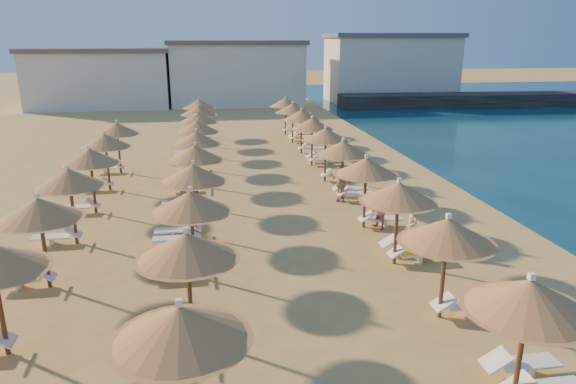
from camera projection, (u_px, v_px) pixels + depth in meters
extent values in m
plane|color=tan|center=(296.00, 260.00, 18.16)|extent=(220.00, 220.00, 0.00)
cube|color=black|center=(470.00, 100.00, 58.48)|extent=(30.16, 5.48, 1.50)
cube|color=white|center=(101.00, 80.00, 57.70)|extent=(15.00, 8.00, 6.00)
cube|color=#59514C|center=(98.00, 50.00, 56.77)|extent=(15.60, 8.48, 0.50)
cube|color=white|center=(237.00, 75.00, 60.15)|extent=(15.00, 8.00, 6.80)
cube|color=#59514C|center=(236.00, 43.00, 59.10)|extent=(15.60, 8.48, 0.50)
cube|color=white|center=(390.00, 70.00, 63.42)|extent=(15.00, 8.00, 7.60)
cube|color=#59514C|center=(392.00, 35.00, 62.25)|extent=(15.60, 8.48, 0.50)
cylinder|color=brown|center=(520.00, 353.00, 10.62)|extent=(0.12, 0.12, 2.51)
cone|color=#AA6831|center=(529.00, 295.00, 10.23)|extent=(2.45, 2.45, 0.68)
cone|color=#AA6831|center=(527.00, 307.00, 10.31)|extent=(2.65, 2.65, 0.12)
cube|color=white|center=(532.00, 276.00, 10.12)|extent=(0.12, 0.12, 0.14)
cylinder|color=brown|center=(443.00, 276.00, 14.05)|extent=(0.12, 0.12, 2.51)
cone|color=#AA6831|center=(447.00, 230.00, 13.67)|extent=(2.45, 2.45, 0.68)
cone|color=#AA6831|center=(446.00, 240.00, 13.75)|extent=(2.65, 2.65, 0.12)
cube|color=white|center=(449.00, 216.00, 13.55)|extent=(0.12, 0.12, 0.14)
cylinder|color=brown|center=(396.00, 230.00, 17.49)|extent=(0.12, 0.12, 2.51)
cone|color=#AA6831|center=(399.00, 192.00, 17.10)|extent=(2.45, 2.45, 0.68)
cone|color=#AA6831|center=(398.00, 200.00, 17.18)|extent=(2.65, 2.65, 0.12)
cube|color=white|center=(399.00, 180.00, 16.99)|extent=(0.12, 0.12, 0.14)
cylinder|color=brown|center=(365.00, 198.00, 20.93)|extent=(0.12, 0.12, 2.51)
cone|color=#AA6831|center=(366.00, 166.00, 20.54)|extent=(2.45, 2.45, 0.68)
cone|color=#AA6831|center=(366.00, 173.00, 20.62)|extent=(2.65, 2.65, 0.12)
cube|color=white|center=(367.00, 156.00, 20.42)|extent=(0.12, 0.12, 0.14)
cylinder|color=brown|center=(342.00, 176.00, 24.36)|extent=(0.12, 0.12, 2.51)
cone|color=#AA6831|center=(343.00, 148.00, 23.97)|extent=(2.45, 2.45, 0.68)
cone|color=#AA6831|center=(343.00, 154.00, 24.05)|extent=(2.65, 2.65, 0.12)
cube|color=white|center=(343.00, 139.00, 23.86)|extent=(0.12, 0.12, 0.14)
cylinder|color=brown|center=(325.00, 159.00, 27.80)|extent=(0.12, 0.12, 2.51)
cone|color=#AA6831|center=(326.00, 134.00, 27.41)|extent=(2.45, 2.45, 0.68)
cone|color=#AA6831|center=(326.00, 139.00, 27.49)|extent=(2.65, 2.65, 0.12)
cube|color=white|center=(326.00, 127.00, 27.29)|extent=(0.12, 0.12, 0.14)
cylinder|color=brown|center=(312.00, 145.00, 31.23)|extent=(0.12, 0.12, 2.51)
cone|color=#AA6831|center=(312.00, 123.00, 30.84)|extent=(2.45, 2.45, 0.68)
cone|color=#AA6831|center=(312.00, 128.00, 30.92)|extent=(2.65, 2.65, 0.12)
cube|color=white|center=(312.00, 117.00, 30.73)|extent=(0.12, 0.12, 0.14)
cylinder|color=brown|center=(301.00, 135.00, 34.67)|extent=(0.12, 0.12, 2.51)
cone|color=#AA6831|center=(301.00, 115.00, 34.28)|extent=(2.45, 2.45, 0.68)
cone|color=#AA6831|center=(301.00, 119.00, 34.36)|extent=(2.65, 2.65, 0.12)
cube|color=white|center=(301.00, 109.00, 34.16)|extent=(0.12, 0.12, 0.14)
cylinder|color=brown|center=(293.00, 126.00, 38.10)|extent=(0.12, 0.12, 2.51)
cone|color=#AA6831|center=(293.00, 108.00, 37.72)|extent=(2.45, 2.45, 0.68)
cone|color=#AA6831|center=(293.00, 112.00, 37.80)|extent=(2.65, 2.65, 0.12)
cube|color=white|center=(293.00, 102.00, 37.60)|extent=(0.12, 0.12, 0.14)
cylinder|color=brown|center=(285.00, 119.00, 41.54)|extent=(0.12, 0.12, 2.51)
cone|color=#AA6831|center=(285.00, 102.00, 41.15)|extent=(2.45, 2.45, 0.68)
cone|color=#AA6831|center=(285.00, 106.00, 41.23)|extent=(2.65, 2.65, 0.12)
cube|color=white|center=(285.00, 97.00, 41.03)|extent=(0.12, 0.12, 0.14)
cone|color=#AA6831|center=(180.00, 323.00, 9.22)|extent=(2.45, 2.45, 0.68)
cone|color=#AA6831|center=(181.00, 336.00, 9.30)|extent=(2.65, 2.65, 0.12)
cube|color=white|center=(179.00, 303.00, 9.11)|extent=(0.12, 0.12, 0.14)
cylinder|color=brown|center=(190.00, 295.00, 13.05)|extent=(0.12, 0.12, 2.51)
cone|color=#AA6831|center=(187.00, 246.00, 12.66)|extent=(2.45, 2.45, 0.68)
cone|color=#AA6831|center=(187.00, 256.00, 12.74)|extent=(2.65, 2.65, 0.12)
cube|color=white|center=(186.00, 230.00, 12.54)|extent=(0.12, 0.12, 0.14)
cylinder|color=brown|center=(193.00, 241.00, 16.48)|extent=(0.12, 0.12, 2.51)
cone|color=#AA6831|center=(191.00, 201.00, 16.10)|extent=(2.45, 2.45, 0.68)
cone|color=#AA6831|center=(191.00, 210.00, 16.18)|extent=(2.65, 2.65, 0.12)
cube|color=white|center=(190.00, 189.00, 15.98)|extent=(0.12, 0.12, 0.14)
cylinder|color=brown|center=(195.00, 206.00, 19.92)|extent=(0.12, 0.12, 2.51)
cone|color=#AA6831|center=(193.00, 173.00, 19.53)|extent=(2.45, 2.45, 0.68)
cone|color=#AA6831|center=(194.00, 180.00, 19.61)|extent=(2.65, 2.65, 0.12)
cube|color=white|center=(193.00, 162.00, 19.41)|extent=(0.12, 0.12, 0.14)
cylinder|color=brown|center=(196.00, 182.00, 23.35)|extent=(0.12, 0.12, 2.51)
cone|color=#AA6831|center=(195.00, 153.00, 22.97)|extent=(2.45, 2.45, 0.68)
cone|color=#AA6831|center=(195.00, 159.00, 23.05)|extent=(2.65, 2.65, 0.12)
cube|color=white|center=(194.00, 144.00, 22.85)|extent=(0.12, 0.12, 0.14)
cylinder|color=brown|center=(197.00, 163.00, 26.79)|extent=(0.12, 0.12, 2.51)
cone|color=#AA6831|center=(196.00, 138.00, 26.40)|extent=(2.45, 2.45, 0.68)
cone|color=#AA6831|center=(196.00, 143.00, 26.48)|extent=(2.65, 2.65, 0.12)
cube|color=white|center=(196.00, 130.00, 26.28)|extent=(0.12, 0.12, 0.14)
cylinder|color=brown|center=(198.00, 149.00, 30.22)|extent=(0.12, 0.12, 2.51)
cone|color=#AA6831|center=(197.00, 126.00, 29.84)|extent=(2.45, 2.45, 0.68)
cone|color=#AA6831|center=(197.00, 131.00, 29.92)|extent=(2.65, 2.65, 0.12)
cube|color=white|center=(197.00, 119.00, 29.72)|extent=(0.12, 0.12, 0.14)
cylinder|color=brown|center=(199.00, 138.00, 33.66)|extent=(0.12, 0.12, 2.51)
cone|color=#AA6831|center=(198.00, 117.00, 33.27)|extent=(2.45, 2.45, 0.68)
cone|color=#AA6831|center=(198.00, 122.00, 33.35)|extent=(2.65, 2.65, 0.12)
cube|color=white|center=(198.00, 111.00, 33.15)|extent=(0.12, 0.12, 0.14)
cylinder|color=brown|center=(199.00, 129.00, 37.09)|extent=(0.12, 0.12, 2.51)
cone|color=#AA6831|center=(199.00, 110.00, 36.71)|extent=(2.45, 2.45, 0.68)
cone|color=#AA6831|center=(199.00, 114.00, 36.79)|extent=(2.65, 2.65, 0.12)
cube|color=white|center=(198.00, 104.00, 36.59)|extent=(0.12, 0.12, 0.14)
cylinder|color=brown|center=(200.00, 121.00, 40.53)|extent=(0.12, 0.12, 2.51)
cone|color=#AA6831|center=(199.00, 104.00, 40.14)|extent=(2.45, 2.45, 0.68)
cone|color=#AA6831|center=(199.00, 107.00, 40.22)|extent=(2.65, 2.65, 0.12)
cube|color=white|center=(199.00, 99.00, 40.03)|extent=(0.12, 0.12, 0.14)
cylinder|color=brown|center=(0.00, 308.00, 12.38)|extent=(0.12, 0.12, 2.51)
cylinder|color=brown|center=(45.00, 250.00, 15.82)|extent=(0.12, 0.12, 2.51)
cone|color=#AA6831|center=(39.00, 209.00, 15.43)|extent=(2.45, 2.45, 0.68)
cone|color=#AA6831|center=(40.00, 217.00, 15.51)|extent=(2.65, 2.65, 0.12)
cube|color=white|center=(37.00, 196.00, 15.31)|extent=(0.12, 0.12, 0.14)
cylinder|color=brown|center=(73.00, 212.00, 19.25)|extent=(0.12, 0.12, 2.51)
cone|color=#AA6831|center=(69.00, 178.00, 18.87)|extent=(2.45, 2.45, 0.68)
cone|color=#AA6831|center=(70.00, 185.00, 18.95)|extent=(2.65, 2.65, 0.12)
cube|color=white|center=(68.00, 167.00, 18.75)|extent=(0.12, 0.12, 0.14)
cylinder|color=brown|center=(93.00, 186.00, 22.69)|extent=(0.12, 0.12, 2.51)
cone|color=#AA6831|center=(90.00, 156.00, 22.30)|extent=(2.45, 2.45, 0.68)
cone|color=#AA6831|center=(91.00, 162.00, 22.38)|extent=(2.65, 2.65, 0.12)
cube|color=white|center=(89.00, 147.00, 22.18)|extent=(0.12, 0.12, 0.14)
cylinder|color=brown|center=(108.00, 166.00, 26.12)|extent=(0.12, 0.12, 2.51)
cone|color=#AA6831|center=(105.00, 140.00, 25.74)|extent=(2.45, 2.45, 0.68)
cone|color=#AA6831|center=(106.00, 146.00, 25.82)|extent=(2.65, 2.65, 0.12)
cube|color=white|center=(104.00, 132.00, 25.62)|extent=(0.12, 0.12, 0.14)
cylinder|color=brown|center=(119.00, 152.00, 29.56)|extent=(0.12, 0.12, 2.51)
cone|color=#AA6831|center=(117.00, 128.00, 29.17)|extent=(2.45, 2.45, 0.68)
cone|color=#AA6831|center=(117.00, 133.00, 29.25)|extent=(2.65, 2.65, 0.12)
cube|color=white|center=(116.00, 121.00, 29.05)|extent=(0.12, 0.12, 0.14)
cube|color=white|center=(528.00, 362.00, 11.87)|extent=(1.41, 0.55, 0.06)
cube|color=white|center=(527.00, 368.00, 11.92)|extent=(0.06, 0.50, 0.32)
cube|color=white|center=(496.00, 360.00, 11.71)|extent=(0.58, 0.55, 0.40)
cube|color=white|center=(470.00, 304.00, 14.46)|extent=(1.41, 0.55, 0.06)
cube|color=white|center=(470.00, 309.00, 14.50)|extent=(0.06, 0.50, 0.32)
cube|color=white|center=(443.00, 302.00, 14.30)|extent=(0.58, 0.55, 0.40)
cube|color=white|center=(156.00, 330.00, 13.18)|extent=(1.41, 0.55, 0.06)
cube|color=white|center=(157.00, 336.00, 13.23)|extent=(0.06, 0.50, 0.32)
cube|color=white|center=(188.00, 323.00, 13.26)|extent=(0.58, 0.55, 0.40)
cube|color=white|center=(153.00, 350.00, 12.33)|extent=(1.41, 0.55, 0.06)
cube|color=white|center=(153.00, 356.00, 12.38)|extent=(0.06, 0.50, 0.32)
cube|color=white|center=(187.00, 342.00, 12.41)|extent=(0.58, 0.55, 0.40)
cube|color=#F9FF1A|center=(153.00, 348.00, 12.32)|extent=(1.35, 0.51, 0.05)
cube|color=white|center=(419.00, 253.00, 17.89)|extent=(1.41, 0.55, 0.06)
cube|color=white|center=(419.00, 258.00, 17.94)|extent=(0.06, 0.50, 0.32)
cube|color=white|center=(397.00, 251.00, 17.73)|extent=(0.58, 0.55, 0.40)
cube|color=#F9FF1A|center=(419.00, 252.00, 17.88)|extent=(1.35, 0.51, 0.05)
cube|color=white|center=(409.00, 244.00, 18.74)|extent=(1.41, 0.55, 0.06)
cube|color=white|center=(409.00, 248.00, 18.79)|extent=(0.06, 0.50, 0.32)
cube|color=white|center=(388.00, 241.00, 18.58)|extent=(0.58, 0.55, 0.40)
cube|color=white|center=(166.00, 270.00, 16.62)|extent=(1.41, 0.55, 0.06)
cube|color=white|center=(167.00, 274.00, 16.66)|extent=(0.06, 0.50, 0.32)
cube|color=white|center=(192.00, 264.00, 16.70)|extent=(0.58, 0.55, 0.40)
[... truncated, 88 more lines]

